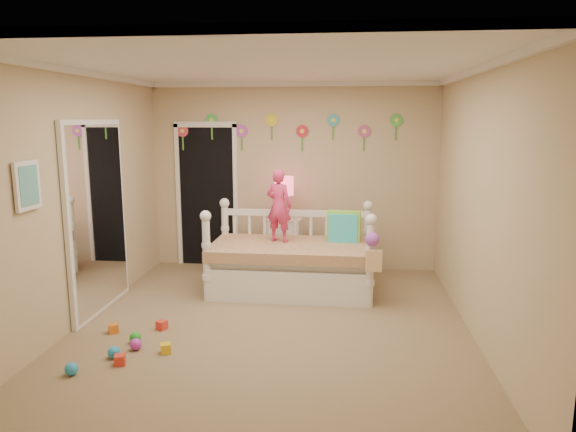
# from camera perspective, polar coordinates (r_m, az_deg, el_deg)

# --- Properties ---
(floor) EXTENTS (4.00, 4.50, 0.01)m
(floor) POSITION_cam_1_polar(r_m,az_deg,el_deg) (5.52, -1.73, -11.91)
(floor) COLOR #7F684C
(floor) RESTS_ON ground
(ceiling) EXTENTS (4.00, 4.50, 0.01)m
(ceiling) POSITION_cam_1_polar(r_m,az_deg,el_deg) (5.13, -1.90, 16.04)
(ceiling) COLOR white
(ceiling) RESTS_ON floor
(back_wall) EXTENTS (4.00, 0.01, 2.60)m
(back_wall) POSITION_cam_1_polar(r_m,az_deg,el_deg) (7.38, 0.59, 4.26)
(back_wall) COLOR tan
(back_wall) RESTS_ON floor
(left_wall) EXTENTS (0.01, 4.50, 2.60)m
(left_wall) POSITION_cam_1_polar(r_m,az_deg,el_deg) (5.79, -21.83, 1.76)
(left_wall) COLOR tan
(left_wall) RESTS_ON floor
(right_wall) EXTENTS (0.01, 4.50, 2.60)m
(right_wall) POSITION_cam_1_polar(r_m,az_deg,el_deg) (5.28, 20.23, 1.08)
(right_wall) COLOR tan
(right_wall) RESTS_ON floor
(crown_molding) EXTENTS (4.00, 4.50, 0.06)m
(crown_molding) POSITION_cam_1_polar(r_m,az_deg,el_deg) (5.12, -1.90, 15.70)
(crown_molding) COLOR white
(crown_molding) RESTS_ON ceiling
(daybed) EXTENTS (2.00, 1.08, 1.08)m
(daybed) POSITION_cam_1_polar(r_m,az_deg,el_deg) (6.44, 0.36, -3.56)
(daybed) COLOR white
(daybed) RESTS_ON floor
(pillow_turquoise) EXTENTS (0.36, 0.13, 0.35)m
(pillow_turquoise) POSITION_cam_1_polar(r_m,az_deg,el_deg) (6.52, 6.02, -1.29)
(pillow_turquoise) COLOR #29AFCE
(pillow_turquoise) RESTS_ON daybed
(pillow_lime) EXTENTS (0.42, 0.19, 0.38)m
(pillow_lime) POSITION_cam_1_polar(r_m,az_deg,el_deg) (6.55, 6.10, -1.11)
(pillow_lime) COLOR #89D440
(pillow_lime) RESTS_ON daybed
(child) EXTENTS (0.38, 0.31, 0.90)m
(child) POSITION_cam_1_polar(r_m,az_deg,el_deg) (6.45, -1.00, 1.13)
(child) COLOR #E1336A
(child) RESTS_ON daybed
(nightstand) EXTENTS (0.48, 0.38, 0.76)m
(nightstand) POSITION_cam_1_polar(r_m,az_deg,el_deg) (7.19, -0.45, -3.35)
(nightstand) COLOR white
(nightstand) RESTS_ON floor
(table_lamp) EXTENTS (0.26, 0.26, 0.58)m
(table_lamp) POSITION_cam_1_polar(r_m,az_deg,el_deg) (7.05, -0.46, 2.72)
(table_lamp) COLOR #F5205F
(table_lamp) RESTS_ON nightstand
(closet_doorway) EXTENTS (0.90, 0.04, 2.07)m
(closet_doorway) POSITION_cam_1_polar(r_m,az_deg,el_deg) (7.62, -8.82, 2.32)
(closet_doorway) COLOR black
(closet_doorway) RESTS_ON back_wall
(flower_decals) EXTENTS (3.40, 0.02, 0.50)m
(flower_decals) POSITION_cam_1_polar(r_m,az_deg,el_deg) (7.34, -0.12, 9.23)
(flower_decals) COLOR #B2668C
(flower_decals) RESTS_ON back_wall
(mirror_closet) EXTENTS (0.07, 1.30, 2.10)m
(mirror_closet) POSITION_cam_1_polar(r_m,az_deg,el_deg) (6.07, -20.03, -0.14)
(mirror_closet) COLOR white
(mirror_closet) RESTS_ON left_wall
(wall_picture) EXTENTS (0.05, 0.34, 0.42)m
(wall_picture) POSITION_cam_1_polar(r_m,az_deg,el_deg) (4.97, -26.52, 2.99)
(wall_picture) COLOR white
(wall_picture) RESTS_ON left_wall
(hanging_bag) EXTENTS (0.20, 0.16, 0.36)m
(hanging_bag) POSITION_cam_1_polar(r_m,az_deg,el_deg) (5.83, 9.13, -4.01)
(hanging_bag) COLOR beige
(hanging_bag) RESTS_ON daybed
(toy_scatter) EXTENTS (1.10, 1.46, 0.11)m
(toy_scatter) POSITION_cam_1_polar(r_m,az_deg,el_deg) (5.15, -17.55, -13.49)
(toy_scatter) COLOR #996666
(toy_scatter) RESTS_ON floor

